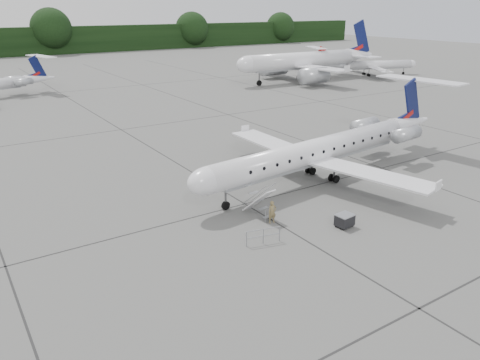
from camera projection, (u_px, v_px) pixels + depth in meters
ground at (324, 203)px, 34.92m from camera, size 320.00×320.00×0.00m
treeline at (17, 42)px, 135.48m from camera, size 260.00×4.00×8.00m
main_regional_jet at (316, 139)px, 38.25m from camera, size 30.21×23.27×7.21m
airstair at (258, 201)px, 32.45m from camera, size 1.13×2.60×2.26m
passenger at (272, 212)px, 31.55m from camera, size 0.64×0.48×1.58m
safety_railing at (263, 237)px, 28.83m from camera, size 2.16×0.60×1.00m
baggage_cart at (345, 220)px, 31.05m from camera, size 1.19×0.99×0.96m
bg_narrowbody at (302, 52)px, 89.21m from camera, size 31.30×22.84×11.07m
bg_regional_right at (371, 61)px, 97.81m from camera, size 27.69×23.89×6.11m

